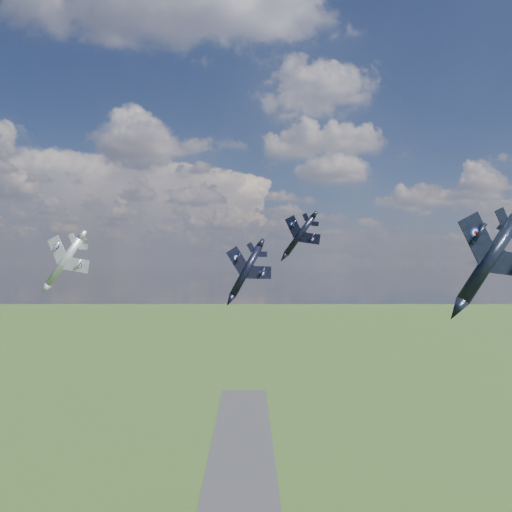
{
  "coord_description": "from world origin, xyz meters",
  "views": [
    {
      "loc": [
        3.19,
        -72.68,
        81.88
      ],
      "look_at": [
        4.37,
        10.38,
        83.1
      ],
      "focal_mm": 35.0,
      "sensor_mm": 36.0,
      "label": 1
    }
  ],
  "objects_px": {
    "jet_left_silver": "(64,262)",
    "jet_right_navy": "(490,259)",
    "jet_high_navy": "(299,236)",
    "jet_lead_navy": "(246,271)"
  },
  "relations": [
    {
      "from": "jet_lead_navy",
      "to": "jet_right_navy",
      "type": "distance_m",
      "value": 45.61
    },
    {
      "from": "jet_lead_navy",
      "to": "jet_high_navy",
      "type": "relative_size",
      "value": 1.14
    },
    {
      "from": "jet_lead_navy",
      "to": "jet_left_silver",
      "type": "relative_size",
      "value": 1.05
    },
    {
      "from": "jet_left_silver",
      "to": "jet_right_navy",
      "type": "bearing_deg",
      "value": -16.56
    },
    {
      "from": "jet_high_navy",
      "to": "jet_lead_navy",
      "type": "bearing_deg",
      "value": -128.01
    },
    {
      "from": "jet_lead_navy",
      "to": "jet_left_silver",
      "type": "xyz_separation_m",
      "value": [
        -31.2,
        -5.63,
        1.72
      ]
    },
    {
      "from": "jet_high_navy",
      "to": "jet_right_navy",
      "type": "bearing_deg",
      "value": -51.33
    },
    {
      "from": "jet_lead_navy",
      "to": "jet_left_silver",
      "type": "bearing_deg",
      "value": 175.2
    },
    {
      "from": "jet_lead_navy",
      "to": "jet_high_navy",
      "type": "distance_m",
      "value": 14.58
    },
    {
      "from": "jet_right_navy",
      "to": "jet_left_silver",
      "type": "distance_m",
      "value": 66.27
    }
  ]
}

